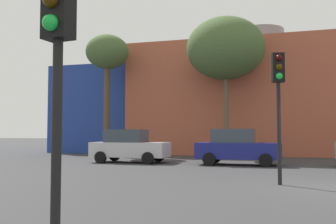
# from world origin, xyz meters

# --- Properties ---
(ground_plane) EXTENTS (200.00, 200.00, 0.00)m
(ground_plane) POSITION_xyz_m (0.00, 0.00, 0.00)
(ground_plane) COLOR #38383A
(building_backdrop) EXTENTS (32.93, 13.39, 10.25)m
(building_backdrop) POSITION_xyz_m (-2.94, 21.40, 3.95)
(building_backdrop) COLOR #B2563D
(building_backdrop) RESTS_ON ground_plane
(parked_car_0) EXTENTS (4.05, 1.99, 1.75)m
(parked_car_0) POSITION_xyz_m (-9.19, 7.58, 0.87)
(parked_car_0) COLOR silver
(parked_car_0) RESTS_ON ground_plane
(parked_car_1) EXTENTS (4.09, 2.01, 1.77)m
(parked_car_1) POSITION_xyz_m (-3.48, 7.58, 0.88)
(parked_car_1) COLOR navy
(parked_car_1) RESTS_ON ground_plane
(traffic_light_near_left) EXTENTS (0.39, 0.38, 3.58)m
(traffic_light_near_left) POSITION_xyz_m (-4.06, -7.53, 2.64)
(traffic_light_near_left) COLOR black
(traffic_light_near_left) RESTS_ON ground_plane
(traffic_light_island) EXTENTS (0.40, 0.39, 4.00)m
(traffic_light_island) POSITION_xyz_m (-1.49, 0.53, 2.94)
(traffic_light_island) COLOR black
(traffic_light_island) RESTS_ON ground_plane
(bare_tree_0) EXTENTS (5.01, 5.01, 9.01)m
(bare_tree_0) POSITION_xyz_m (-4.71, 12.87, 6.99)
(bare_tree_0) COLOR brown
(bare_tree_0) RESTS_ON ground_plane
(bare_tree_2) EXTENTS (3.02, 3.02, 8.52)m
(bare_tree_2) POSITION_xyz_m (-13.06, 12.97, 7.12)
(bare_tree_2) COLOR brown
(bare_tree_2) RESTS_ON ground_plane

